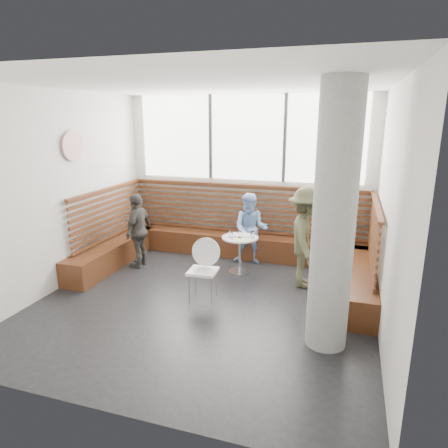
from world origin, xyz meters
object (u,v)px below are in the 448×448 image
(child_left, at_px, (138,230))
(cafe_table, at_px, (240,247))
(cafe_chair, at_px, (204,264))
(adult_man, at_px, (306,237))
(concrete_column, at_px, (334,221))
(child_back, at_px, (251,229))

(child_left, bearing_deg, cafe_table, 96.54)
(cafe_chair, bearing_deg, adult_man, 29.47)
(concrete_column, height_order, child_left, concrete_column)
(child_back, bearing_deg, concrete_column, -60.52)
(concrete_column, bearing_deg, child_left, 154.33)
(cafe_table, height_order, cafe_chair, cafe_chair)
(cafe_chair, xyz_separation_m, child_left, (-1.67, 0.93, 0.15))
(concrete_column, xyz_separation_m, adult_man, (-0.47, 1.74, -0.75))
(concrete_column, distance_m, cafe_chair, 2.32)
(cafe_chair, relative_size, adult_man, 0.56)
(adult_man, distance_m, child_left, 3.11)
(adult_man, bearing_deg, cafe_table, 68.73)
(concrete_column, relative_size, child_back, 2.32)
(child_back, bearing_deg, cafe_table, -100.48)
(cafe_chair, height_order, adult_man, adult_man)
(concrete_column, xyz_separation_m, cafe_table, (-1.67, 1.98, -1.12))
(cafe_chair, xyz_separation_m, adult_man, (1.44, 0.95, 0.29))
(concrete_column, bearing_deg, cafe_chair, 157.58)
(child_left, bearing_deg, cafe_chair, 59.43)
(cafe_table, xyz_separation_m, child_back, (0.07, 0.52, 0.21))
(cafe_table, height_order, adult_man, adult_man)
(child_left, bearing_deg, adult_man, 88.97)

